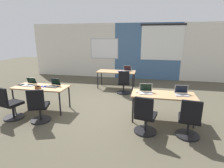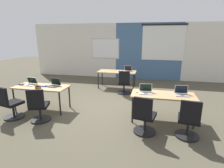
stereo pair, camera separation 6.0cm
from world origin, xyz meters
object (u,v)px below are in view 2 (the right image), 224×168
Objects in this scene: desk_near_left at (41,88)px; mouse_near_right_inner at (137,92)px; chair_near_right_end at (189,122)px; laptop_far_right at (128,70)px; snack_bowl at (38,87)px; chair_near_left_inner at (39,108)px; desk_far_center at (117,73)px; laptop_near_right_end at (182,93)px; mouse_far_right at (121,71)px; mouse_near_left_inner at (45,86)px; chair_far_right at (124,84)px; chair_near_left_end at (10,106)px; laptop_near_left_end at (30,83)px; desk_near_right at (163,97)px; mouse_near_left_end at (22,84)px; laptop_near_left_inner at (54,85)px; chair_near_right_inner at (144,118)px; laptop_near_right_inner at (146,91)px.

desk_near_left is 2.83m from mouse_near_right_inner.
chair_near_right_end is (4.01, -0.78, -0.28)m from desk_near_left.
mouse_near_right_inner is (0.63, -2.86, -0.03)m from laptop_far_right.
snack_bowl is at bearing -80.47° from desk_near_left.
chair_near_left_inner is 2.51× the size of laptop_far_right.
mouse_near_right_inner is at bearing -68.89° from desk_far_center.
mouse_far_right is at bearing 122.04° from laptop_near_right_end.
mouse_near_left_inner is 0.32× the size of laptop_near_right_end.
chair_near_right_end is at bearing 113.59° from chair_far_right.
desk_near_left is 0.22m from snack_bowl.
mouse_far_right is 0.11× the size of chair_far_right.
chair_near_left_end is at bearing -123.99° from mouse_near_left_inner.
laptop_near_left_end is at bearing -124.30° from laptop_far_right.
desk_near_right is 3.25m from mouse_far_right.
laptop_near_left_end is at bearing 6.61° from mouse_near_left_end.
laptop_near_left_end is (-4.36, 0.02, -0.00)m from laptop_near_right_end.
mouse_far_right is at bearing -109.94° from chair_near_left_end.
mouse_near_right_inner is (-1.13, -0.04, -0.03)m from laptop_near_right_end.
chair_near_left_inner reaches higher than snack_bowl.
chair_near_right_end is (2.26, -3.58, -0.28)m from desk_far_center.
mouse_near_left_end is 0.62× the size of snack_bowl.
desk_near_right is 3.47m from snack_bowl.
laptop_far_right reaches higher than desk_near_left.
desk_near_left is 14.39× the size of mouse_near_left_inner.
desk_near_left is 3.43m from mouse_far_right.
laptop_near_right_end is at bearing 0.65° from desk_near_left.
laptop_near_left_inner is 2.87m from chair_near_right_inner.
mouse_near_right_inner is at bearing 0.19° from desk_near_left.
mouse_near_left_inner reaches higher than desk_near_left.
laptop_near_left_inner is 1.06m from mouse_near_left_end.
snack_bowl is at bearing -176.79° from desk_near_right.
chair_far_right is at bearing 123.23° from desk_near_right.
mouse_near_right_inner is 3.52m from mouse_near_left_end.
chair_near_right_inner is at bearing -67.72° from laptop_far_right.
laptop_far_right is at bearing 101.79° from laptop_near_right_inner.
mouse_far_right is 3.05m from laptop_near_right_inner.
laptop_near_right_inner reaches higher than chair_near_right_inner.
laptop_far_right is 0.28m from mouse_far_right.
mouse_near_left_inner is 0.12× the size of chair_near_left_inner.
chair_near_left_inner is 1.00× the size of chair_near_right_inner.
laptop_near_left_inner is 0.78m from laptop_near_left_end.
chair_near_left_inner is at bearing 12.03° from chair_near_right_inner.
mouse_near_right_inner is 0.91m from chair_near_right_inner.
mouse_far_right is (-2.10, 3.62, 0.36)m from chair_near_right_end.
laptop_near_left_end is (-2.60, -1.94, 0.39)m from chair_far_right.
laptop_near_right_end is 3.46m from mouse_far_right.
chair_near_right_end is at bearing -33.55° from mouse_near_right_inner.
chair_near_left_end is at bearing -123.07° from mouse_far_right.
mouse_near_left_end is at bearing -1.46° from chair_near_right_end.
laptop_near_right_end is 3.48× the size of mouse_far_right.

